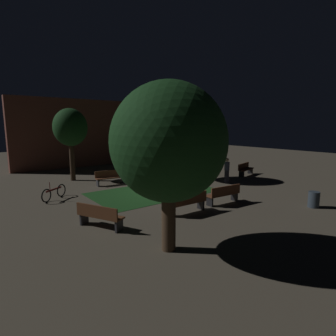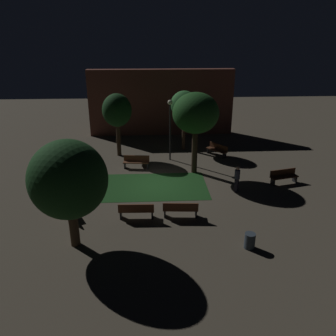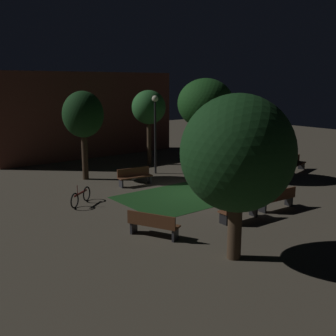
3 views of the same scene
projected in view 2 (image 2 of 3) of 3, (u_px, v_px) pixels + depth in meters
ground_plane at (157, 185)px, 21.25m from camera, size 60.00×60.00×0.00m
grass_lawn at (153, 186)px, 21.04m from camera, size 6.66×4.07×0.01m
bench_near_trees at (136, 210)px, 17.25m from camera, size 1.82×0.55×0.88m
bench_back_row at (180, 209)px, 17.37m from camera, size 1.83×0.61×0.88m
bench_by_lamp at (284, 176)px, 21.34m from camera, size 1.86×0.90×0.88m
bench_path_side at (136, 161)px, 23.73m from camera, size 1.84×0.69×0.88m
bench_front_right at (217, 149)px, 26.16m from camera, size 1.46×1.73×0.88m
bench_lawn_edge at (67, 206)px, 17.69m from camera, size 1.23×1.83×0.88m
tree_tall_center at (184, 105)px, 26.41m from camera, size 2.13×2.13×4.69m
tree_near_wall at (117, 111)px, 25.07m from camera, size 2.17×2.17×4.73m
tree_back_right at (196, 114)px, 21.71m from camera, size 2.98×2.98×5.38m
tree_lawn_side at (68, 180)px, 14.13m from camera, size 3.29×3.29×4.88m
lamp_post_near_wall at (170, 120)px, 24.34m from camera, size 0.36×0.36×4.45m
trash_bin at (250, 241)px, 14.95m from camera, size 0.48×0.48×0.72m
bicycle at (80, 172)px, 22.31m from camera, size 1.44×1.09×0.93m
pedestrian at (237, 178)px, 20.10m from camera, size 0.32×0.34×1.61m
building_wall_backdrop at (161, 103)px, 30.76m from camera, size 12.95×0.80×5.85m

